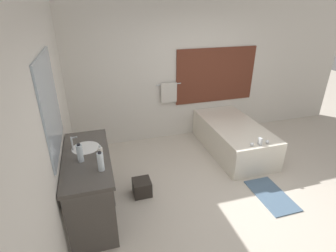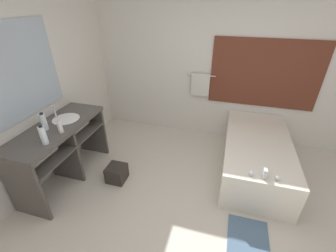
% 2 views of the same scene
% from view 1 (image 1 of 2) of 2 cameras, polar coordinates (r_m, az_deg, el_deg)
% --- Properties ---
extents(ground_plane, '(16.00, 16.00, 0.00)m').
position_cam_1_polar(ground_plane, '(4.04, 13.57, -15.51)').
color(ground_plane, beige).
rests_on(ground_plane, ground).
extents(wall_back_with_blinds, '(7.40, 0.13, 2.70)m').
position_cam_1_polar(wall_back_with_blinds, '(5.26, 3.40, 11.58)').
color(wall_back_with_blinds, silver).
rests_on(wall_back_with_blinds, ground_plane).
extents(wall_left_with_mirror, '(0.08, 7.40, 2.70)m').
position_cam_1_polar(wall_left_with_mirror, '(2.91, -24.90, -2.53)').
color(wall_left_with_mirror, silver).
rests_on(wall_left_with_mirror, ground_plane).
extents(vanity_counter, '(0.57, 1.41, 0.88)m').
position_cam_1_polar(vanity_counter, '(3.56, -16.87, -9.28)').
color(vanity_counter, '#4C4742').
rests_on(vanity_counter, ground_plane).
extents(sink_faucet, '(0.09, 0.04, 0.18)m').
position_cam_1_polar(sink_faucet, '(3.57, -20.10, -3.59)').
color(sink_faucet, silver).
rests_on(sink_faucet, vanity_counter).
extents(bathtub, '(0.91, 1.80, 0.66)m').
position_cam_1_polar(bathtub, '(5.11, 13.94, -2.14)').
color(bathtub, silver).
rests_on(bathtub, ground_plane).
extents(water_bottle_1, '(0.07, 0.07, 0.24)m').
position_cam_1_polar(water_bottle_1, '(3.04, -14.46, -7.51)').
color(water_bottle_1, white).
rests_on(water_bottle_1, vanity_counter).
extents(water_bottle_2, '(0.07, 0.07, 0.23)m').
position_cam_1_polar(water_bottle_2, '(3.28, -18.63, -5.60)').
color(water_bottle_2, white).
rests_on(water_bottle_2, vanity_counter).
extents(soap_dispenser, '(0.06, 0.06, 0.18)m').
position_cam_1_polar(soap_dispenser, '(3.28, -14.49, -5.66)').
color(soap_dispenser, white).
rests_on(soap_dispenser, vanity_counter).
extents(waste_bin, '(0.26, 0.26, 0.24)m').
position_cam_1_polar(waste_bin, '(4.00, -5.68, -13.14)').
color(waste_bin, '#2D2823').
rests_on(waste_bin, ground_plane).
extents(bath_mat, '(0.44, 0.80, 0.02)m').
position_cam_1_polar(bath_mat, '(4.30, 21.56, -13.85)').
color(bath_mat, slate).
rests_on(bath_mat, ground_plane).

